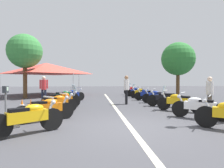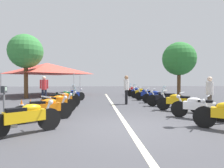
# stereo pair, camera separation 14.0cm
# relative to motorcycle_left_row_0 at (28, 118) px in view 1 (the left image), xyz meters

# --- Properties ---
(ground_plane) EXTENTS (80.00, 80.00, 0.00)m
(ground_plane) POSITION_rel_motorcycle_left_row_0_xyz_m (0.51, -2.90, -0.46)
(ground_plane) COLOR #424247
(lane_centre_stripe) EXTENTS (19.65, 0.16, 0.01)m
(lane_centre_stripe) POSITION_rel_motorcycle_left_row_0_xyz_m (4.86, -2.90, -0.46)
(lane_centre_stripe) COLOR beige
(lane_centre_stripe) RESTS_ON ground_plane
(motorcycle_left_row_0) EXTENTS (1.37, 1.69, 1.01)m
(motorcycle_left_row_0) POSITION_rel_motorcycle_left_row_0_xyz_m (0.00, 0.00, 0.00)
(motorcycle_left_row_0) COLOR black
(motorcycle_left_row_0) RESTS_ON ground_plane
(motorcycle_left_row_1) EXTENTS (1.28, 1.88, 0.99)m
(motorcycle_left_row_1) POSITION_rel_motorcycle_left_row_0_xyz_m (1.66, -0.06, -0.01)
(motorcycle_left_row_1) COLOR black
(motorcycle_left_row_1) RESTS_ON ground_plane
(motorcycle_left_row_2) EXTENTS (1.20, 1.83, 0.98)m
(motorcycle_left_row_2) POSITION_rel_motorcycle_left_row_0_xyz_m (3.30, -0.07, -0.02)
(motorcycle_left_row_2) COLOR black
(motorcycle_left_row_2) RESTS_ON ground_plane
(motorcycle_left_row_3) EXTENTS (1.14, 1.96, 1.20)m
(motorcycle_left_row_3) POSITION_rel_motorcycle_left_row_0_xyz_m (4.95, -0.06, 0.00)
(motorcycle_left_row_3) COLOR black
(motorcycle_left_row_3) RESTS_ON ground_plane
(motorcycle_left_row_4) EXTENTS (1.32, 1.78, 1.21)m
(motorcycle_left_row_4) POSITION_rel_motorcycle_left_row_0_xyz_m (6.63, 0.09, 0.01)
(motorcycle_left_row_4) COLOR black
(motorcycle_left_row_4) RESTS_ON ground_plane
(motorcycle_left_row_5) EXTENTS (1.39, 1.80, 0.99)m
(motorcycle_left_row_5) POSITION_rel_motorcycle_left_row_0_xyz_m (8.12, -0.17, -0.01)
(motorcycle_left_row_5) COLOR black
(motorcycle_left_row_5) RESTS_ON ground_plane
(motorcycle_right_row_1) EXTENTS (1.45, 1.71, 1.00)m
(motorcycle_right_row_1) POSITION_rel_motorcycle_left_row_0_xyz_m (1.55, -5.78, -0.00)
(motorcycle_right_row_1) COLOR black
(motorcycle_right_row_1) RESTS_ON ground_plane
(motorcycle_right_row_2) EXTENTS (1.41, 1.79, 1.21)m
(motorcycle_right_row_2) POSITION_rel_motorcycle_left_row_0_xyz_m (3.27, -5.77, 0.01)
(motorcycle_right_row_2) COLOR black
(motorcycle_right_row_2) RESTS_ON ground_plane
(motorcycle_right_row_3) EXTENTS (1.14, 2.02, 1.01)m
(motorcycle_right_row_3) POSITION_rel_motorcycle_left_row_0_xyz_m (4.83, -5.77, 0.00)
(motorcycle_right_row_3) COLOR black
(motorcycle_right_row_3) RESTS_ON ground_plane
(motorcycle_right_row_4) EXTENTS (1.07, 1.89, 0.98)m
(motorcycle_right_row_4) POSITION_rel_motorcycle_left_row_0_xyz_m (6.39, -5.81, -0.01)
(motorcycle_right_row_4) COLOR black
(motorcycle_right_row_4) RESTS_ON ground_plane
(motorcycle_right_row_5) EXTENTS (1.07, 1.83, 0.99)m
(motorcycle_right_row_5) POSITION_rel_motorcycle_left_row_0_xyz_m (8.03, -5.64, -0.01)
(motorcycle_right_row_5) COLOR black
(motorcycle_right_row_5) RESTS_ON ground_plane
(motorcycle_right_row_6) EXTENTS (1.35, 1.75, 1.19)m
(motorcycle_right_row_6) POSITION_rel_motorcycle_left_row_0_xyz_m (9.73, -5.62, -0.00)
(motorcycle_right_row_6) COLOR black
(motorcycle_right_row_6) RESTS_ON ground_plane
(motorcycle_right_row_7) EXTENTS (1.13, 1.92, 1.20)m
(motorcycle_right_row_7) POSITION_rel_motorcycle_left_row_0_xyz_m (11.44, -5.63, 0.00)
(motorcycle_right_row_7) COLOR black
(motorcycle_right_row_7) RESTS_ON ground_plane
(motorcycle_right_row_8) EXTENTS (1.38, 1.75, 1.20)m
(motorcycle_right_row_8) POSITION_rel_motorcycle_left_row_0_xyz_m (13.19, -5.65, 0.00)
(motorcycle_right_row_8) COLOR black
(motorcycle_right_row_8) RESTS_ON ground_plane
(parking_meter) EXTENTS (0.19, 0.14, 1.29)m
(parking_meter) POSITION_rel_motorcycle_left_row_0_xyz_m (1.06, 1.06, 0.44)
(parking_meter) COLOR slate
(parking_meter) RESTS_ON ground_plane
(traffic_cone_1) EXTENTS (0.36, 0.36, 0.61)m
(traffic_cone_1) POSITION_rel_motorcycle_left_row_0_xyz_m (3.65, 1.51, -0.17)
(traffic_cone_1) COLOR orange
(traffic_cone_1) RESTS_ON ground_plane
(traffic_cone_2) EXTENTS (0.36, 0.36, 0.61)m
(traffic_cone_2) POSITION_rel_motorcycle_left_row_0_xyz_m (3.64, 1.12, -0.17)
(traffic_cone_2) COLOR orange
(traffic_cone_2) RESTS_ON ground_plane
(bystander_1) EXTENTS (0.51, 0.32, 1.64)m
(bystander_1) POSITION_rel_motorcycle_left_row_0_xyz_m (2.95, -7.11, 0.50)
(bystander_1) COLOR brown
(bystander_1) RESTS_ON ground_plane
(bystander_2) EXTENTS (0.51, 0.32, 1.77)m
(bystander_2) POSITION_rel_motorcycle_left_row_0_xyz_m (6.11, -3.75, 0.58)
(bystander_2) COLOR black
(bystander_2) RESTS_ON ground_plane
(bystander_4) EXTENTS (0.32, 0.53, 1.75)m
(bystander_4) POSITION_rel_motorcycle_left_row_0_xyz_m (7.29, 1.49, 0.57)
(bystander_4) COLOR #1E2338
(bystander_4) RESTS_ON ground_plane
(roadside_tree_0) EXTENTS (3.06, 3.06, 5.00)m
(roadside_tree_0) POSITION_rel_motorcycle_left_row_0_xyz_m (11.51, -9.53, 2.98)
(roadside_tree_0) COLOR brown
(roadside_tree_0) RESTS_ON ground_plane
(roadside_tree_1) EXTENTS (2.75, 2.75, 5.21)m
(roadside_tree_1) POSITION_rel_motorcycle_left_row_0_xyz_m (10.54, 3.81, 3.34)
(roadside_tree_1) COLOR brown
(roadside_tree_1) RESTS_ON ground_plane
(event_tent) EXTENTS (6.63, 6.63, 3.20)m
(event_tent) POSITION_rel_motorcycle_left_row_0_xyz_m (13.93, 2.98, 2.19)
(event_tent) COLOR #E54C3F
(event_tent) RESTS_ON ground_plane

